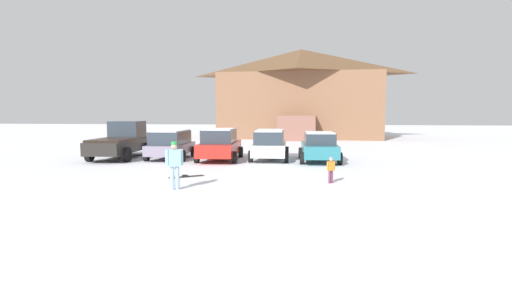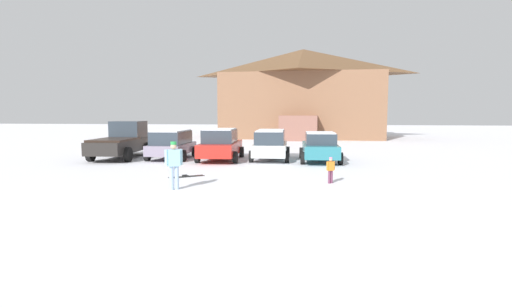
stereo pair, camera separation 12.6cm
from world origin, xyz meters
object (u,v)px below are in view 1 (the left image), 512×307
at_px(ski_lodge, 301,93).
at_px(parked_white_suv, 270,144).
at_px(parked_red_sedan, 220,144).
at_px(pair_of_skis, 186,176).
at_px(parked_teal_hatchback, 319,146).
at_px(pickup_truck, 122,141).
at_px(skier_adult_in_blue_parka, 174,163).
at_px(skier_child_in_orange_jacket, 331,169).
at_px(parked_grey_wagon, 171,143).

height_order(ski_lodge, parked_white_suv, ski_lodge).
height_order(parked_red_sedan, pair_of_skis, parked_red_sedan).
xyz_separation_m(parked_teal_hatchback, pickup_truck, (-11.51, 0.39, 0.17)).
height_order(ski_lodge, skier_adult_in_blue_parka, ski_lodge).
height_order(skier_child_in_orange_jacket, pair_of_skis, skier_child_in_orange_jacket).
bearing_deg(parked_grey_wagon, parked_teal_hatchback, -1.00).
xyz_separation_m(parked_teal_hatchback, skier_child_in_orange_jacket, (0.22, -6.83, -0.26)).
bearing_deg(skier_child_in_orange_jacket, skier_adult_in_blue_parka, -159.94).
bearing_deg(parked_teal_hatchback, parked_white_suv, 169.80).
relative_size(skier_child_in_orange_jacket, pair_of_skis, 0.72).
relative_size(parked_red_sedan, skier_child_in_orange_jacket, 4.89).
bearing_deg(parked_grey_wagon, parked_white_suv, 3.50).
distance_m(parked_red_sedan, pickup_truck, 6.01).
bearing_deg(ski_lodge, parked_teal_hatchback, -86.56).
distance_m(ski_lodge, skier_child_in_orange_jacket, 29.31).
bearing_deg(parked_white_suv, parked_teal_hatchback, -10.20).
bearing_deg(skier_adult_in_blue_parka, skier_child_in_orange_jacket, 20.06).
bearing_deg(ski_lodge, parked_white_suv, -93.77).
bearing_deg(ski_lodge, pair_of_skis, -98.68).
bearing_deg(parked_white_suv, ski_lodge, 86.23).
xyz_separation_m(parked_red_sedan, skier_child_in_orange_jacket, (5.74, -6.76, -0.33)).
relative_size(parked_teal_hatchback, pickup_truck, 0.77).
bearing_deg(parked_white_suv, skier_child_in_orange_jacket, -67.89).
bearing_deg(ski_lodge, parked_red_sedan, -100.69).
relative_size(parked_grey_wagon, pickup_truck, 0.69).
height_order(parked_red_sedan, parked_white_suv, parked_red_sedan).
bearing_deg(ski_lodge, skier_adult_in_blue_parka, -97.14).
relative_size(parked_grey_wagon, parked_red_sedan, 0.84).
relative_size(ski_lodge, skier_child_in_orange_jacket, 17.78).
bearing_deg(skier_adult_in_blue_parka, parked_red_sedan, 92.06).
height_order(skier_adult_in_blue_parka, pair_of_skis, skier_adult_in_blue_parka).
bearing_deg(parked_teal_hatchback, ski_lodge, 93.44).
xyz_separation_m(parked_grey_wagon, parked_red_sedan, (2.93, -0.22, -0.01)).
xyz_separation_m(parked_teal_hatchback, skier_adult_in_blue_parka, (-5.20, -8.82, 0.12)).
bearing_deg(pickup_truck, pair_of_skis, -47.75).
bearing_deg(pair_of_skis, parked_teal_hatchback, 47.18).
bearing_deg(parked_white_suv, parked_grey_wagon, -176.50).
height_order(parked_grey_wagon, pair_of_skis, parked_grey_wagon).
xyz_separation_m(parked_red_sedan, pickup_truck, (-6.00, 0.46, 0.11)).
distance_m(parked_red_sedan, pair_of_skis, 6.07).
xyz_separation_m(pickup_truck, skier_child_in_orange_jacket, (11.74, -7.22, -0.43)).
distance_m(parked_grey_wagon, pair_of_skis, 6.89).
bearing_deg(skier_child_in_orange_jacket, parked_grey_wagon, 141.16).
xyz_separation_m(parked_red_sedan, parked_teal_hatchback, (5.52, 0.08, -0.06)).
relative_size(parked_grey_wagon, pair_of_skis, 2.95).
distance_m(parked_grey_wagon, parked_white_suv, 5.70).
relative_size(parked_red_sedan, pickup_truck, 0.82).
distance_m(ski_lodge, parked_grey_wagon, 23.43).
bearing_deg(skier_adult_in_blue_parka, ski_lodge, 82.86).
xyz_separation_m(ski_lodge, parked_grey_wagon, (-7.12, -21.98, -3.90)).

